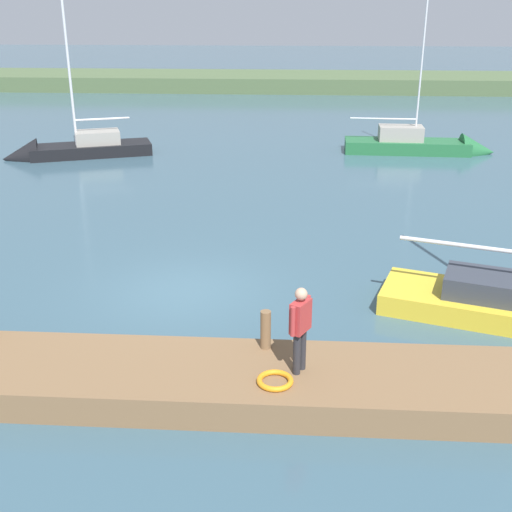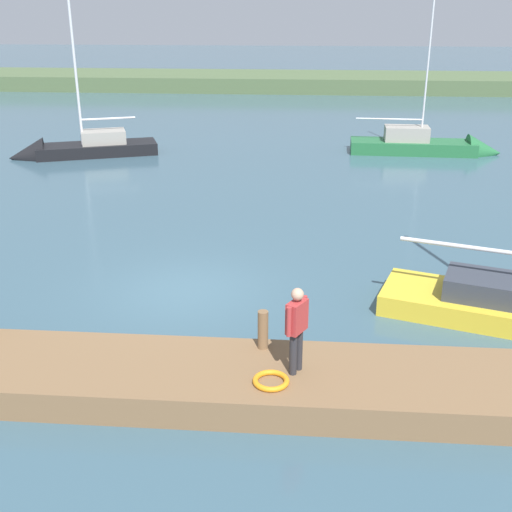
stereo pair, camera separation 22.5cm
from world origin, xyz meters
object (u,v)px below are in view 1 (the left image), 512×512
(mooring_post_near, at_px, (266,330))
(life_ring_buoy, at_px, (275,381))
(person_on_dock, at_px, (300,324))
(sailboat_far_right, at_px, (426,149))
(sailboat_far_left, at_px, (71,153))

(mooring_post_near, relative_size, life_ring_buoy, 1.20)
(life_ring_buoy, bearing_deg, person_on_dock, -134.46)
(sailboat_far_right, bearing_deg, life_ring_buoy, -104.76)
(life_ring_buoy, bearing_deg, sailboat_far_right, -106.83)
(sailboat_far_left, bearing_deg, mooring_post_near, 98.81)
(mooring_post_near, bearing_deg, sailboat_far_left, -61.11)
(life_ring_buoy, relative_size, person_on_dock, 0.40)
(mooring_post_near, xyz_separation_m, person_on_dock, (-0.66, 0.81, 0.57))
(sailboat_far_left, distance_m, sailboat_far_right, 17.22)
(life_ring_buoy, distance_m, person_on_dock, 1.09)
(sailboat_far_left, xyz_separation_m, person_on_dock, (-10.93, 19.43, 1.36))
(mooring_post_near, bearing_deg, sailboat_far_right, -108.37)
(mooring_post_near, xyz_separation_m, life_ring_buoy, (-0.23, 1.25, -0.34))
(mooring_post_near, bearing_deg, person_on_dock, 128.88)
(life_ring_buoy, bearing_deg, sailboat_far_left, -62.14)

